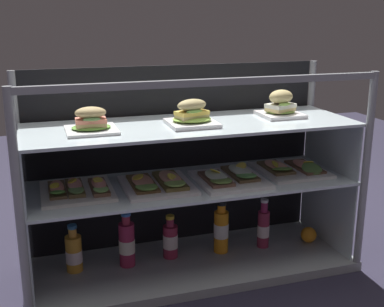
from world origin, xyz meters
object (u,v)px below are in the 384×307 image
(orange_fruit_beside_bottles, at_px, (309,235))
(open_sandwich_tray_center, at_px, (78,189))
(open_sandwich_tray_near_right_corner, at_px, (291,168))
(juice_bottle_front_second, at_px, (127,243))
(plated_roll_sandwich_near_right_corner, at_px, (192,116))
(plated_roll_sandwich_center, at_px, (281,106))
(juice_bottle_back_center, at_px, (263,228))
(plated_roll_sandwich_far_right, at_px, (91,123))
(juice_bottle_back_right, at_px, (170,240))
(juice_bottle_tucked_behind, at_px, (221,230))
(open_sandwich_tray_left_of_center, at_px, (158,183))
(juice_bottle_near_post, at_px, (74,253))
(open_sandwich_tray_mid_right, at_px, (230,177))

(orange_fruit_beside_bottles, bearing_deg, open_sandwich_tray_center, 179.90)
(open_sandwich_tray_near_right_corner, distance_m, juice_bottle_front_second, 0.83)
(plated_roll_sandwich_near_right_corner, bearing_deg, juice_bottle_front_second, 163.90)
(open_sandwich_tray_near_right_corner, bearing_deg, orange_fruit_beside_bottles, 1.77)
(plated_roll_sandwich_center, xyz_separation_m, juice_bottle_back_center, (-0.06, 0.01, -0.59))
(plated_roll_sandwich_far_right, xyz_separation_m, juice_bottle_back_right, (0.34, 0.09, -0.59))
(open_sandwich_tray_center, bearing_deg, orange_fruit_beside_bottles, -0.10)
(plated_roll_sandwich_center, relative_size, juice_bottle_tucked_behind, 0.72)
(plated_roll_sandwich_center, bearing_deg, juice_bottle_tucked_behind, 175.29)
(plated_roll_sandwich_far_right, bearing_deg, juice_bottle_tucked_behind, 6.50)
(open_sandwich_tray_center, distance_m, juice_bottle_tucked_behind, 0.71)
(plated_roll_sandwich_far_right, xyz_separation_m, plated_roll_sandwich_near_right_corner, (0.41, -0.01, 0.00))
(open_sandwich_tray_center, distance_m, juice_bottle_front_second, 0.36)
(open_sandwich_tray_near_right_corner, bearing_deg, juice_bottle_tucked_behind, 172.58)
(juice_bottle_back_right, height_order, juice_bottle_tucked_behind, juice_bottle_tucked_behind)
(open_sandwich_tray_near_right_corner, bearing_deg, juice_bottle_back_right, 173.81)
(juice_bottle_back_right, bearing_deg, orange_fruit_beside_bottles, -4.80)
(open_sandwich_tray_left_of_center, height_order, orange_fruit_beside_bottles, open_sandwich_tray_left_of_center)
(open_sandwich_tray_left_of_center, bearing_deg, open_sandwich_tray_near_right_corner, 1.88)
(juice_bottle_back_center, bearing_deg, plated_roll_sandwich_center, -8.80)
(juice_bottle_back_right, bearing_deg, juice_bottle_front_second, -175.27)
(orange_fruit_beside_bottles, bearing_deg, juice_bottle_front_second, 177.37)
(plated_roll_sandwich_far_right, relative_size, juice_bottle_front_second, 0.80)
(plated_roll_sandwich_far_right, relative_size, juice_bottle_near_post, 0.92)
(open_sandwich_tray_left_of_center, xyz_separation_m, orange_fruit_beside_bottles, (0.76, 0.02, -0.36))
(open_sandwich_tray_center, bearing_deg, open_sandwich_tray_left_of_center, -4.60)
(plated_roll_sandwich_center, xyz_separation_m, juice_bottle_tucked_behind, (-0.27, 0.02, -0.58))
(open_sandwich_tray_near_right_corner, xyz_separation_m, juice_bottle_near_post, (-1.01, 0.07, -0.31))
(open_sandwich_tray_left_of_center, distance_m, juice_bottle_near_post, 0.49)
(plated_roll_sandwich_near_right_corner, height_order, open_sandwich_tray_mid_right, plated_roll_sandwich_near_right_corner)
(plated_roll_sandwich_near_right_corner, xyz_separation_m, juice_bottle_front_second, (-0.28, 0.08, -0.57))
(plated_roll_sandwich_center, distance_m, open_sandwich_tray_mid_right, 0.40)
(juice_bottle_near_post, distance_m, juice_bottle_back_right, 0.44)
(juice_bottle_front_second, bearing_deg, orange_fruit_beside_bottles, -2.63)
(open_sandwich_tray_mid_right, xyz_separation_m, juice_bottle_back_right, (-0.25, 0.11, -0.31))
(open_sandwich_tray_mid_right, xyz_separation_m, juice_bottle_back_center, (0.21, 0.07, -0.30))
(juice_bottle_back_right, relative_size, juice_bottle_tucked_behind, 0.82)
(open_sandwich_tray_mid_right, bearing_deg, juice_bottle_near_post, 170.90)
(open_sandwich_tray_left_of_center, xyz_separation_m, open_sandwich_tray_mid_right, (0.32, -0.02, 0.00))
(juice_bottle_back_right, bearing_deg, plated_roll_sandwich_far_right, -165.88)
(plated_roll_sandwich_center, distance_m, juice_bottle_back_right, 0.79)
(plated_roll_sandwich_far_right, distance_m, open_sandwich_tray_left_of_center, 0.39)
(plated_roll_sandwich_near_right_corner, distance_m, open_sandwich_tray_mid_right, 0.33)
(plated_roll_sandwich_center, bearing_deg, open_sandwich_tray_mid_right, -166.46)
(juice_bottle_tucked_behind, distance_m, orange_fruit_beside_bottles, 0.46)
(plated_roll_sandwich_center, distance_m, juice_bottle_back_center, 0.59)
(plated_roll_sandwich_far_right, xyz_separation_m, plated_roll_sandwich_center, (0.85, 0.04, 0.01))
(juice_bottle_near_post, bearing_deg, plated_roll_sandwich_far_right, -43.19)
(open_sandwich_tray_left_of_center, bearing_deg, juice_bottle_tucked_behind, 11.41)
(juice_bottle_front_second, distance_m, juice_bottle_back_center, 0.66)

